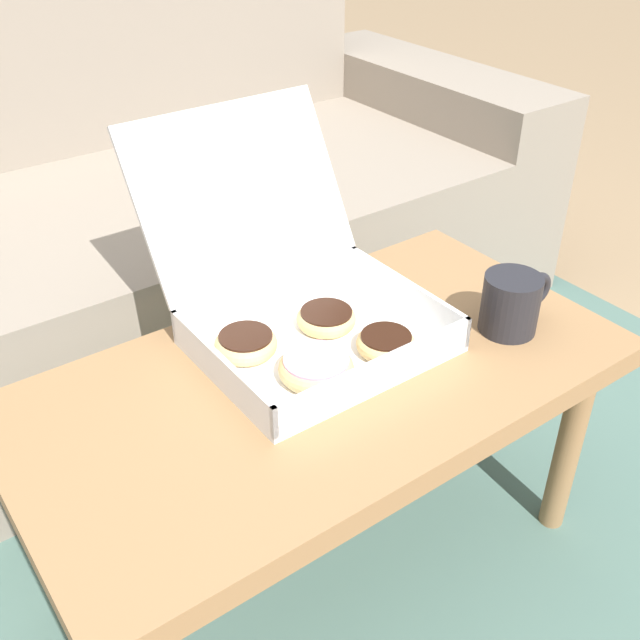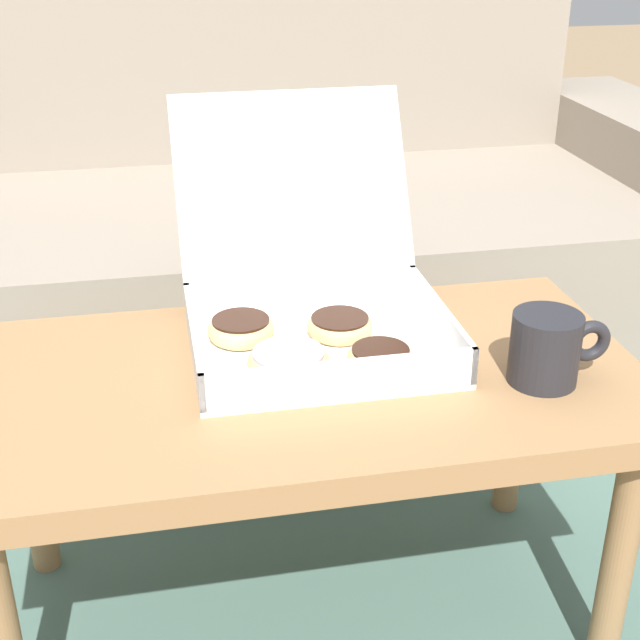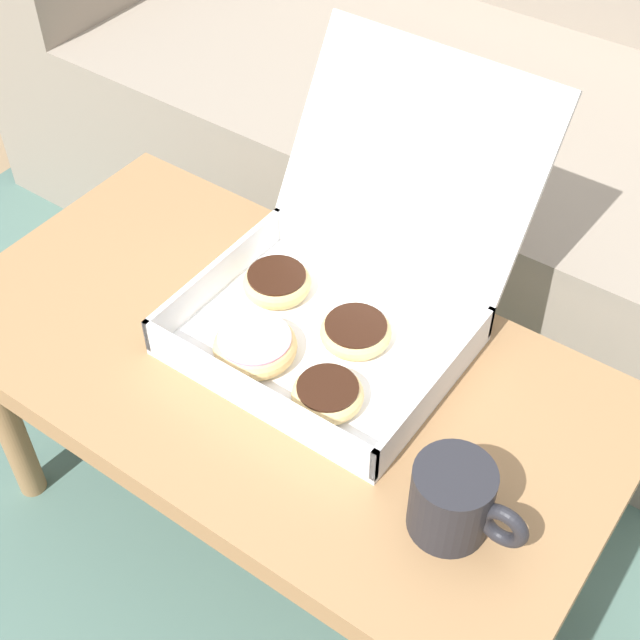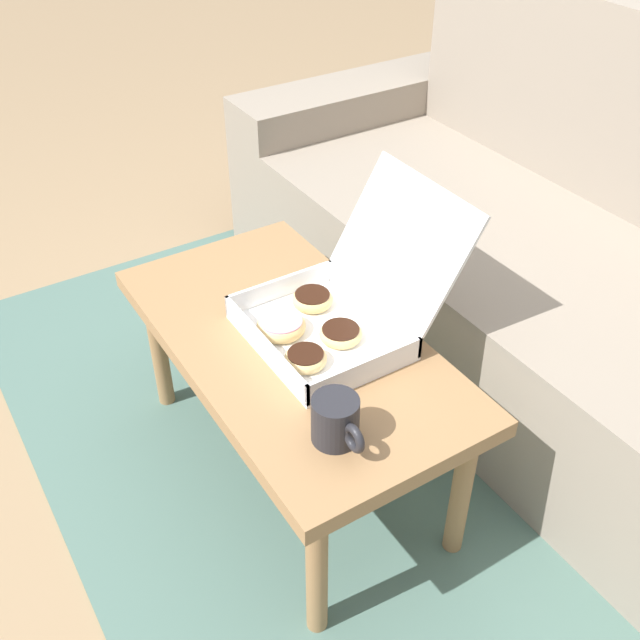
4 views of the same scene
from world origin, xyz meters
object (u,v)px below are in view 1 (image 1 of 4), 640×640
Objects in this scene: coffee_mug at (512,303)px; couch at (105,230)px; coffee_table at (323,398)px; pastry_box at (300,307)px.

couch is at bearing 108.00° from coffee_mug.
coffee_table is at bearing 164.99° from coffee_mug.
couch is 15.85× the size of coffee_mug.
coffee_mug is at bearing -15.01° from coffee_table.
couch reaches higher than pastry_box.
coffee_mug reaches higher than coffee_table.
pastry_box reaches higher than coffee_table.
pastry_box is 3.16× the size of coffee_mug.
pastry_box is (0.02, 0.09, 0.11)m from coffee_table.
coffee_mug is at bearing -31.50° from pastry_box.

